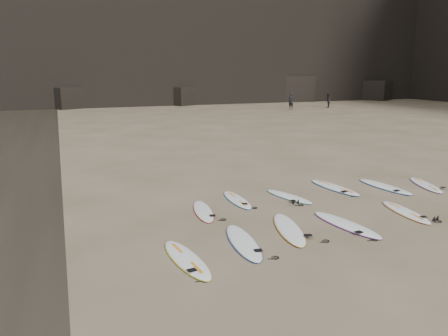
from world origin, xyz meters
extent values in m
plane|color=#897559|center=(0.00, 0.00, 0.00)|extent=(240.00, 240.00, 0.00)
cube|color=black|center=(8.00, 45.00, 1.16)|extent=(4.23, 4.46, 2.33)
cube|color=black|center=(25.00, 46.00, 1.80)|extent=(5.95, 5.19, 3.59)
cube|color=black|center=(38.00, 44.00, 1.44)|extent=(5.31, 5.56, 2.88)
cube|color=black|center=(-6.00, 45.00, 1.25)|extent=(4.49, 4.76, 2.49)
ellipsoid|color=white|center=(-4.24, -0.93, 0.05)|extent=(0.89, 2.61, 0.09)
ellipsoid|color=white|center=(-2.52, -0.44, 0.05)|extent=(0.98, 2.72, 0.10)
ellipsoid|color=white|center=(-0.89, -0.01, 0.05)|extent=(1.33, 2.78, 0.10)
ellipsoid|color=white|center=(0.89, -0.28, 0.05)|extent=(1.04, 2.74, 0.10)
ellipsoid|color=white|center=(3.42, 0.03, 0.04)|extent=(0.90, 2.46, 0.09)
ellipsoid|color=white|center=(-2.71, 2.45, 0.04)|extent=(0.90, 2.35, 0.08)
ellipsoid|color=white|center=(-1.19, 3.22, 0.04)|extent=(0.61, 2.32, 0.08)
ellipsoid|color=white|center=(0.73, 2.93, 0.04)|extent=(1.12, 2.31, 0.08)
ellipsoid|color=white|center=(3.01, 3.38, 0.05)|extent=(0.95, 2.74, 0.10)
ellipsoid|color=white|center=(4.94, 2.79, 0.05)|extent=(0.89, 2.74, 0.10)
ellipsoid|color=white|center=(6.65, 2.41, 0.04)|extent=(1.36, 2.50, 0.09)
imported|color=black|center=(18.20, 33.98, 0.96)|extent=(0.71, 0.83, 1.93)
imported|color=black|center=(23.60, 34.70, 0.85)|extent=(0.96, 1.03, 1.70)
camera|label=1|loc=(-6.89, -10.52, 4.58)|focal=35.00mm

